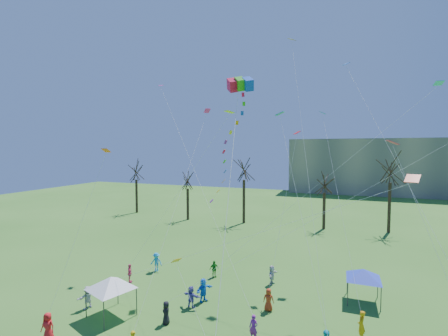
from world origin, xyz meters
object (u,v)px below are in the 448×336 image
(big_box_kite, at_px, (233,150))
(canopy_tent_blue, at_px, (364,274))
(distant_building, at_px, (406,167))
(canopy_tent_white, at_px, (111,283))

(big_box_kite, xyz_separation_m, canopy_tent_blue, (8.71, 6.79, -9.87))
(distant_building, xyz_separation_m, big_box_kite, (-23.45, -75.39, 4.64))
(big_box_kite, relative_size, canopy_tent_white, 4.90)
(distant_building, distance_m, canopy_tent_blue, 70.37)
(distant_building, bearing_deg, big_box_kite, -107.28)
(big_box_kite, distance_m, canopy_tent_white, 13.10)
(canopy_tent_blue, bearing_deg, canopy_tent_white, -153.32)
(distant_building, height_order, canopy_tent_white, distant_building)
(canopy_tent_white, height_order, canopy_tent_blue, canopy_tent_white)
(canopy_tent_blue, bearing_deg, distant_building, 77.87)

